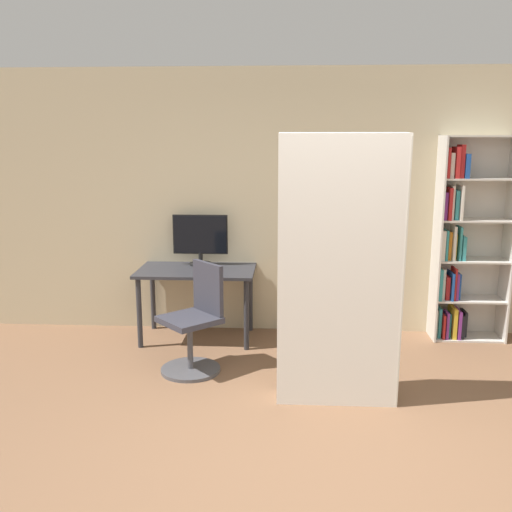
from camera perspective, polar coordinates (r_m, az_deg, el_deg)
The scene contains 7 objects.
ground_plane at distance 3.69m, azimuth 7.46°, elevation -21.26°, with size 16.00×16.00×0.00m, color brown.
wall_back at distance 5.90m, azimuth 5.91°, elevation 5.28°, with size 8.00×0.06×2.70m.
desk at distance 5.73m, azimuth -5.96°, elevation -2.27°, with size 1.16×0.68×0.72m.
monitor at distance 5.85m, azimuth -5.59°, elevation 1.84°, with size 0.56×0.23×0.52m.
office_chair at distance 5.02m, azimuth -6.12°, elevation -7.13°, with size 0.62×0.62×0.95m.
bookshelf at distance 6.04m, azimuth 19.91°, elevation 0.95°, with size 0.71×0.34×2.03m.
mattress_near at distance 4.28m, azimuth 8.40°, elevation -1.67°, with size 0.92×0.31×2.05m.
Camera 1 is at (-0.27, -3.09, 2.00)m, focal length 40.00 mm.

